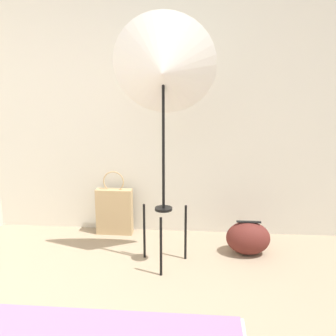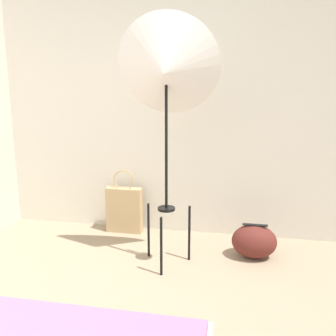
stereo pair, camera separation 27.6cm
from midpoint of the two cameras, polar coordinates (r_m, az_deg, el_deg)
wall_back at (r=3.70m, az=-7.96°, el=10.42°), size 8.00×0.05×2.60m
photo_umbrella at (r=2.90m, az=-3.51°, el=13.93°), size 0.78×0.45×1.91m
tote_bag at (r=3.79m, az=-9.88°, el=-6.16°), size 0.34×0.10×0.61m
duffel_bag at (r=3.39m, az=9.24°, el=-10.03°), size 0.37×0.28×0.29m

